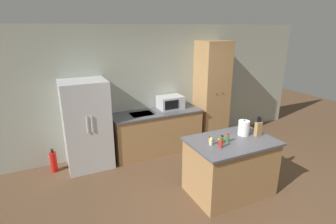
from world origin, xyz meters
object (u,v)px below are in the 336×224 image
(fire_extinguisher, at_px, (54,162))
(spice_bottle_pale_salt, at_px, (221,143))
(spice_bottle_tall_dark, at_px, (211,142))
(refrigerator, at_px, (87,125))
(pantry_cabinet, at_px, (212,93))
(knife_block, at_px, (258,128))
(spice_bottle_amber_oil, at_px, (228,138))
(spice_bottle_green_herb, at_px, (222,139))
(spice_bottle_short_red, at_px, (219,142))
(spice_bottle_orange_cap, at_px, (210,140))
(kettle, at_px, (244,128))
(microwave, at_px, (170,102))

(fire_extinguisher, bearing_deg, spice_bottle_pale_salt, -42.67)
(spice_bottle_tall_dark, height_order, fire_extinguisher, spice_bottle_tall_dark)
(refrigerator, distance_m, pantry_cabinet, 2.79)
(knife_block, xyz_separation_m, spice_bottle_amber_oil, (-0.58, 0.01, -0.06))
(spice_bottle_tall_dark, bearing_deg, spice_bottle_green_herb, -2.32)
(spice_bottle_short_red, bearing_deg, spice_bottle_orange_cap, 124.04)
(spice_bottle_green_herb, distance_m, kettle, 0.51)
(knife_block, xyz_separation_m, spice_bottle_green_herb, (-0.68, 0.02, -0.07))
(pantry_cabinet, relative_size, microwave, 4.39)
(microwave, distance_m, spice_bottle_orange_cap, 1.88)
(spice_bottle_amber_oil, distance_m, spice_bottle_pale_salt, 0.24)
(microwave, distance_m, spice_bottle_green_herb, 1.96)
(refrigerator, relative_size, spice_bottle_pale_salt, 10.30)
(pantry_cabinet, xyz_separation_m, knife_block, (-0.43, -1.91, -0.11))
(knife_block, xyz_separation_m, kettle, (-0.18, 0.13, -0.01))
(knife_block, bearing_deg, spice_bottle_green_herb, 178.07)
(spice_bottle_tall_dark, bearing_deg, kettle, 7.93)
(spice_bottle_amber_oil, xyz_separation_m, fire_extinguisher, (-2.40, 1.90, -0.77))
(spice_bottle_tall_dark, bearing_deg, refrigerator, 128.86)
(spice_bottle_green_herb, xyz_separation_m, spice_bottle_pale_salt, (-0.11, -0.13, 0.02))
(spice_bottle_green_herb, relative_size, spice_bottle_orange_cap, 1.37)
(spice_bottle_orange_cap, bearing_deg, fire_extinguisher, 140.18)
(pantry_cabinet, xyz_separation_m, spice_bottle_tall_dark, (-1.30, -1.88, -0.18))
(fire_extinguisher, bearing_deg, spice_bottle_tall_dark, -41.66)
(refrigerator, relative_size, spice_bottle_green_herb, 13.79)
(microwave, xyz_separation_m, spice_bottle_tall_dark, (-0.29, -1.95, -0.06))
(pantry_cabinet, bearing_deg, spice_bottle_amber_oil, -118.10)
(spice_bottle_short_red, height_order, spice_bottle_green_herb, spice_bottle_green_herb)
(spice_bottle_orange_cap, height_order, fire_extinguisher, spice_bottle_orange_cap)
(spice_bottle_pale_salt, distance_m, fire_extinguisher, 3.08)
(spice_bottle_green_herb, bearing_deg, spice_bottle_orange_cap, 148.04)
(refrigerator, xyz_separation_m, spice_bottle_tall_dark, (1.48, -1.83, 0.13))
(pantry_cabinet, distance_m, spice_bottle_orange_cap, 2.20)
(microwave, bearing_deg, spice_bottle_pale_salt, -95.94)
(spice_bottle_amber_oil, bearing_deg, spice_bottle_orange_cap, 156.79)
(spice_bottle_green_herb, height_order, fire_extinguisher, spice_bottle_green_herb)
(pantry_cabinet, height_order, kettle, pantry_cabinet)
(refrigerator, relative_size, fire_extinguisher, 3.69)
(spice_bottle_short_red, xyz_separation_m, fire_extinguisher, (-2.24, 1.92, -0.74))
(refrigerator, bearing_deg, kettle, -38.78)
(spice_bottle_short_red, distance_m, spice_bottle_orange_cap, 0.15)
(knife_block, xyz_separation_m, spice_bottle_tall_dark, (-0.87, 0.03, -0.07))
(pantry_cabinet, relative_size, knife_block, 6.88)
(refrigerator, relative_size, knife_block, 5.02)
(refrigerator, distance_m, spice_bottle_amber_oil, 2.56)
(spice_bottle_amber_oil, xyz_separation_m, kettle, (0.40, 0.12, 0.05))
(knife_block, height_order, fire_extinguisher, knife_block)
(knife_block, distance_m, fire_extinguisher, 3.64)
(spice_bottle_green_herb, bearing_deg, spice_bottle_short_red, -157.25)
(pantry_cabinet, xyz_separation_m, microwave, (-1.00, 0.07, -0.12))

